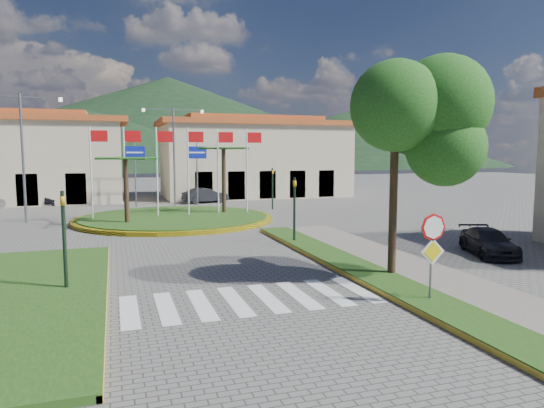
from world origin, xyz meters
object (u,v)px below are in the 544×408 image
object	(u,v)px
car_dark_b	(205,195)
car_side_right	(488,242)
stop_sign	(432,243)
car_dark_a	(64,199)
roundabout_island	(175,218)
deciduous_tree	(395,129)

from	to	relation	value
car_dark_b	car_side_right	bearing A→B (deg)	-175.65
stop_sign	car_dark_a	xyz separation A→B (m)	(-12.58, 32.36, -1.24)
roundabout_island	car_side_right	bearing A→B (deg)	-52.53
car_dark_a	car_dark_b	distance (m)	11.75
roundabout_island	deciduous_tree	bearing A→B (deg)	-72.09
car_side_right	car_dark_a	bearing A→B (deg)	145.53
car_side_right	stop_sign	bearing A→B (deg)	-122.20
deciduous_tree	car_dark_a	distance (m)	32.48
roundabout_island	stop_sign	size ratio (longest dim) A/B	4.79
car_dark_a	deciduous_tree	bearing A→B (deg)	-170.77
deciduous_tree	car_dark_a	bearing A→B (deg)	114.21
stop_sign	deciduous_tree	bearing A→B (deg)	78.82
car_side_right	roundabout_island	bearing A→B (deg)	147.92
car_side_right	deciduous_tree	bearing A→B (deg)	-141.11
roundabout_island	car_dark_a	size ratio (longest dim) A/B	3.91
car_side_right	car_dark_b	bearing A→B (deg)	126.95
deciduous_tree	car_dark_a	xyz separation A→B (m)	(-13.18, 29.32, -4.62)
roundabout_island	deciduous_tree	distance (m)	18.55
roundabout_island	car_dark_b	bearing A→B (deg)	69.60
roundabout_island	car_dark_a	bearing A→B (deg)	121.95
car_dark_a	car_dark_b	xyz separation A→B (m)	(11.61, -1.76, 0.10)
car_dark_a	car_dark_b	bearing A→B (deg)	-113.61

